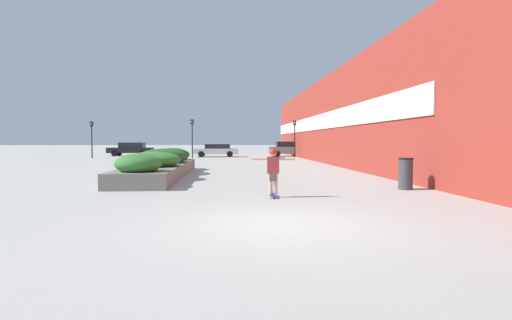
# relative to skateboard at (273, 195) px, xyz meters

# --- Properties ---
(ground_plane) EXTENTS (300.00, 300.00, 0.00)m
(ground_plane) POSITION_rel_skateboard_xyz_m (-0.30, -3.72, -0.07)
(ground_plane) COLOR #A3A099
(building_wall_right) EXTENTS (0.67, 49.51, 6.34)m
(building_wall_right) POSITION_rel_skateboard_xyz_m (5.96, 17.06, 3.10)
(building_wall_right) COLOR maroon
(building_wall_right) RESTS_ON ground_plane
(planter_box) EXTENTS (2.42, 10.88, 1.27)m
(planter_box) POSITION_rel_skateboard_xyz_m (-4.50, 7.30, 0.51)
(planter_box) COLOR slate
(planter_box) RESTS_ON ground_plane
(skateboard) EXTENTS (0.26, 0.77, 0.09)m
(skateboard) POSITION_rel_skateboard_xyz_m (0.00, 0.00, 0.00)
(skateboard) COLOR navy
(skateboard) RESTS_ON ground_plane
(skateboarder) EXTENTS (1.27, 0.23, 1.36)m
(skateboarder) POSITION_rel_skateboard_xyz_m (0.00, 0.00, 0.84)
(skateboarder) COLOR tan
(skateboarder) RESTS_ON skateboard
(trash_bin) EXTENTS (0.49, 0.49, 1.08)m
(trash_bin) POSITION_rel_skateboard_xyz_m (4.71, 1.60, 0.47)
(trash_bin) COLOR #38383D
(trash_bin) RESTS_ON ground_plane
(car_leftmost) EXTENTS (4.33, 2.02, 1.59)m
(car_leftmost) POSITION_rel_skateboard_xyz_m (5.03, 30.91, 0.75)
(car_leftmost) COLOR slate
(car_leftmost) RESTS_ON ground_plane
(car_center_left) EXTENTS (4.66, 2.01, 1.32)m
(car_center_left) POSITION_rel_skateboard_xyz_m (-2.65, 29.95, 0.64)
(car_center_left) COLOR #BCBCC1
(car_center_left) RESTS_ON ground_plane
(car_center_right) EXTENTS (4.77, 1.97, 1.47)m
(car_center_right) POSITION_rel_skateboard_xyz_m (-12.12, 33.13, 0.72)
(car_center_right) COLOR black
(car_center_right) RESTS_ON ground_plane
(car_rightmost) EXTENTS (4.33, 2.04, 1.43)m
(car_rightmost) POSITION_rel_skateboard_xyz_m (12.70, 32.72, 0.71)
(car_rightmost) COLOR navy
(car_rightmost) RESTS_ON ground_plane
(traffic_light_left) EXTENTS (0.28, 0.30, 3.69)m
(traffic_light_left) POSITION_rel_skateboard_xyz_m (-4.80, 26.46, 2.43)
(traffic_light_left) COLOR black
(traffic_light_left) RESTS_ON ground_plane
(traffic_light_right) EXTENTS (0.28, 0.30, 3.65)m
(traffic_light_right) POSITION_rel_skateboard_xyz_m (5.05, 26.99, 2.40)
(traffic_light_right) COLOR black
(traffic_light_right) RESTS_ON ground_plane
(traffic_light_far_left) EXTENTS (0.28, 0.30, 3.50)m
(traffic_light_far_left) POSITION_rel_skateboard_xyz_m (-14.36, 27.31, 2.31)
(traffic_light_far_left) COLOR black
(traffic_light_far_left) RESTS_ON ground_plane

